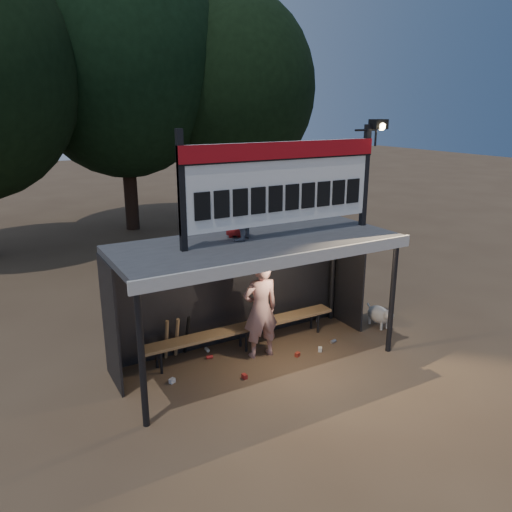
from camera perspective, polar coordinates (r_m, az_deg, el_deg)
The scene contains 12 objects.
ground at distance 9.47m, azimuth 0.14°, elevation -11.87°, with size 80.00×80.00×0.00m, color #4E3927.
player at distance 9.26m, azimuth 0.51°, elevation -6.09°, with size 0.69×0.45×1.89m, color silver.
child_a at distance 8.51m, azimuth -2.02°, elevation 5.30°, with size 0.51×0.40×1.06m, color slate.
child_b at distance 8.76m, azimuth -2.46°, elevation 4.93°, with size 0.42×0.27×0.85m, color #A41A19.
dugout_shelter at distance 8.95m, azimuth -0.62°, elevation -0.76°, with size 5.10×2.08×2.32m.
scoreboard_assembly at distance 8.69m, azimuth 3.42°, elevation 8.69°, with size 4.10×0.27×1.99m.
bench at distance 9.71m, azimuth -1.48°, elevation -8.27°, with size 4.00×0.35×0.48m.
tree_mid at distance 19.49m, azimuth -15.17°, elevation 20.95°, with size 7.22×7.22×10.36m.
tree_right at distance 19.95m, azimuth -2.39°, elevation 18.55°, with size 6.08×6.08×8.72m.
dog at distance 11.02m, azimuth 14.00°, elevation -6.53°, with size 0.36×0.81×0.49m.
bats at distance 9.48m, azimuth -9.04°, elevation -9.15°, with size 0.47×0.33×0.84m.
litter at distance 9.67m, azimuth 1.09°, elevation -10.98°, with size 3.81×1.46×0.08m.
Camera 1 is at (-4.11, -7.24, 4.52)m, focal length 35.00 mm.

